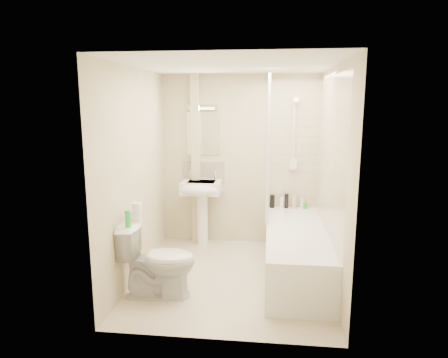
# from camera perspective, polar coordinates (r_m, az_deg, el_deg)

# --- Properties ---
(floor) EXTENTS (2.50, 2.50, 0.00)m
(floor) POSITION_cam_1_polar(r_m,az_deg,el_deg) (4.81, 1.02, -13.88)
(floor) COLOR beige
(floor) RESTS_ON ground
(wall_back) EXTENTS (2.20, 0.02, 2.40)m
(wall_back) POSITION_cam_1_polar(r_m,az_deg,el_deg) (5.67, 2.28, 2.64)
(wall_back) COLOR beige
(wall_back) RESTS_ON ground
(wall_left) EXTENTS (0.02, 2.50, 2.40)m
(wall_left) POSITION_cam_1_polar(r_m,az_deg,el_deg) (4.67, -12.48, 0.60)
(wall_left) COLOR beige
(wall_left) RESTS_ON ground
(wall_right) EXTENTS (0.02, 2.50, 2.40)m
(wall_right) POSITION_cam_1_polar(r_m,az_deg,el_deg) (4.47, 15.24, 0.02)
(wall_right) COLOR beige
(wall_right) RESTS_ON ground
(ceiling) EXTENTS (2.20, 2.50, 0.02)m
(ceiling) POSITION_cam_1_polar(r_m,az_deg,el_deg) (4.38, 1.13, 15.95)
(ceiling) COLOR white
(ceiling) RESTS_ON wall_back
(tile_back) EXTENTS (0.70, 0.01, 1.75)m
(tile_back) POSITION_cam_1_polar(r_m,az_deg,el_deg) (5.62, 9.95, 4.73)
(tile_back) COLOR beige
(tile_back) RESTS_ON wall_back
(tile_right) EXTENTS (0.01, 2.10, 1.75)m
(tile_right) POSITION_cam_1_polar(r_m,az_deg,el_deg) (4.63, 14.87, 3.23)
(tile_right) COLOR beige
(tile_right) RESTS_ON wall_right
(pipe_boxing) EXTENTS (0.12, 0.12, 2.40)m
(pipe_boxing) POSITION_cam_1_polar(r_m,az_deg,el_deg) (5.69, -4.01, 2.65)
(pipe_boxing) COLOR beige
(pipe_boxing) RESTS_ON ground
(splashback) EXTENTS (0.60, 0.02, 0.30)m
(splashback) POSITION_cam_1_polar(r_m,az_deg,el_deg) (5.75, -2.92, 1.03)
(splashback) COLOR beige
(splashback) RESTS_ON wall_back
(mirror) EXTENTS (0.46, 0.01, 0.60)m
(mirror) POSITION_cam_1_polar(r_m,az_deg,el_deg) (5.68, -2.98, 6.50)
(mirror) COLOR white
(mirror) RESTS_ON wall_back
(strip_light) EXTENTS (0.42, 0.07, 0.07)m
(strip_light) POSITION_cam_1_polar(r_m,az_deg,el_deg) (5.64, -3.05, 10.24)
(strip_light) COLOR silver
(strip_light) RESTS_ON wall_back
(bathtub) EXTENTS (0.70, 2.10, 0.55)m
(bathtub) POSITION_cam_1_polar(r_m,az_deg,el_deg) (4.87, 10.21, -10.02)
(bathtub) COLOR white
(bathtub) RESTS_ON ground
(shower_screen) EXTENTS (0.04, 0.92, 1.80)m
(shower_screen) POSITION_cam_1_polar(r_m,az_deg,el_deg) (5.17, 6.36, 4.57)
(shower_screen) COLOR white
(shower_screen) RESTS_ON bathtub
(shower_fixture) EXTENTS (0.10, 0.16, 0.99)m
(shower_fixture) POSITION_cam_1_polar(r_m,az_deg,el_deg) (5.57, 10.00, 5.91)
(shower_fixture) COLOR white
(shower_fixture) RESTS_ON wall_back
(pedestal_sink) EXTENTS (0.55, 0.50, 1.06)m
(pedestal_sink) POSITION_cam_1_polar(r_m,az_deg,el_deg) (5.59, -3.27, -2.28)
(pedestal_sink) COLOR white
(pedestal_sink) RESTS_ON ground
(bottle_black_a) EXTENTS (0.07, 0.07, 0.18)m
(bottle_black_a) POSITION_cam_1_polar(r_m,az_deg,el_deg) (5.67, 6.92, -3.18)
(bottle_black_a) COLOR black
(bottle_black_a) RESTS_ON bathtub
(bottle_white_a) EXTENTS (0.06, 0.06, 0.15)m
(bottle_white_a) POSITION_cam_1_polar(r_m,az_deg,el_deg) (5.68, 8.25, -3.35)
(bottle_white_a) COLOR white
(bottle_white_a) RESTS_ON bathtub
(bottle_black_b) EXTENTS (0.06, 0.06, 0.20)m
(bottle_black_b) POSITION_cam_1_polar(r_m,az_deg,el_deg) (5.68, 8.92, -3.11)
(bottle_black_b) COLOR black
(bottle_black_b) RESTS_ON bathtub
(bottle_cream) EXTENTS (0.06, 0.06, 0.19)m
(bottle_cream) POSITION_cam_1_polar(r_m,az_deg,el_deg) (5.68, 9.99, -3.22)
(bottle_cream) COLOR beige
(bottle_cream) RESTS_ON bathtub
(bottle_white_b) EXTENTS (0.05, 0.05, 0.15)m
(bottle_white_b) POSITION_cam_1_polar(r_m,az_deg,el_deg) (5.70, 11.08, -3.44)
(bottle_white_b) COLOR silver
(bottle_white_b) RESTS_ON bathtub
(bottle_green) EXTENTS (0.06, 0.06, 0.08)m
(bottle_green) POSITION_cam_1_polar(r_m,az_deg,el_deg) (5.71, 11.47, -3.76)
(bottle_green) COLOR green
(bottle_green) RESTS_ON bathtub
(toilet) EXTENTS (0.52, 0.82, 0.78)m
(toilet) POSITION_cam_1_polar(r_m,az_deg,el_deg) (4.31, -9.40, -11.35)
(toilet) COLOR white
(toilet) RESTS_ON ground
(toilet_roll_lower) EXTENTS (0.12, 0.12, 0.11)m
(toilet_roll_lower) POSITION_cam_1_polar(r_m,az_deg,el_deg) (4.33, -12.45, -5.15)
(toilet_roll_lower) COLOR white
(toilet_roll_lower) RESTS_ON toilet
(toilet_roll_upper) EXTENTS (0.11, 0.11, 0.10)m
(toilet_roll_upper) POSITION_cam_1_polar(r_m,az_deg,el_deg) (4.25, -12.34, -3.99)
(toilet_roll_upper) COLOR white
(toilet_roll_upper) RESTS_ON toilet_roll_lower
(green_bottle) EXTENTS (0.06, 0.06, 0.17)m
(green_bottle) POSITION_cam_1_polar(r_m,az_deg,el_deg) (4.12, -13.58, -5.54)
(green_bottle) COLOR green
(green_bottle) RESTS_ON toilet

